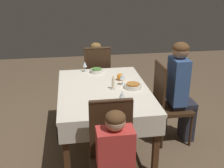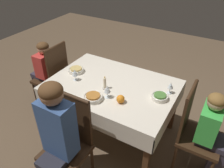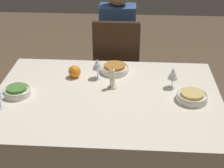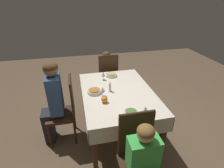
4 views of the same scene
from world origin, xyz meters
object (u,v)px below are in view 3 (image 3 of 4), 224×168
(candle_centerpiece, at_px, (112,80))
(orange_fruit, at_px, (75,71))
(dining_table, at_px, (107,107))
(bowl_north, at_px, (115,68))
(chair_north, at_px, (117,70))
(wine_glass_north, at_px, (97,65))
(wine_glass_east, at_px, (173,74))
(bowl_west, at_px, (17,91))
(bowl_east, at_px, (192,96))
(person_adult_denim, at_px, (118,44))

(candle_centerpiece, distance_m, orange_fruit, 0.30)
(dining_table, height_order, bowl_north, bowl_north)
(chair_north, bearing_deg, wine_glass_north, 78.76)
(bowl_north, bearing_deg, wine_glass_east, -26.97)
(wine_glass_north, height_order, candle_centerpiece, candle_centerpiece)
(bowl_west, relative_size, orange_fruit, 2.04)
(bowl_north, bearing_deg, bowl_east, -35.33)
(wine_glass_north, relative_size, bowl_west, 0.83)
(bowl_east, distance_m, orange_fruit, 0.82)
(chair_north, xyz_separation_m, person_adult_denim, (0.00, 0.16, 0.17))
(dining_table, bearing_deg, wine_glass_east, 18.16)
(person_adult_denim, xyz_separation_m, bowl_west, (-0.60, -0.95, 0.06))
(dining_table, distance_m, bowl_east, 0.55)
(chair_north, bearing_deg, person_adult_denim, -90.00)
(bowl_north, relative_size, bowl_west, 1.15)
(dining_table, distance_m, wine_glass_north, 0.31)
(bowl_east, height_order, orange_fruit, orange_fruit)
(bowl_north, height_order, candle_centerpiece, candle_centerpiece)
(bowl_north, relative_size, wine_glass_north, 1.39)
(chair_north, distance_m, bowl_north, 0.49)
(person_adult_denim, bearing_deg, orange_fruit, 68.72)
(person_adult_denim, height_order, wine_glass_east, person_adult_denim)
(wine_glass_north, bearing_deg, dining_table, -70.73)
(bowl_north, height_order, bowl_west, same)
(dining_table, relative_size, chair_north, 1.44)
(dining_table, xyz_separation_m, wine_glass_east, (0.43, 0.14, 0.18))
(bowl_east, distance_m, wine_glass_east, 0.20)
(person_adult_denim, bearing_deg, candle_centerpiece, 90.30)
(chair_north, distance_m, bowl_west, 1.02)
(bowl_west, bearing_deg, bowl_north, 30.79)
(dining_table, relative_size, wine_glass_east, 10.13)
(person_adult_denim, height_order, wine_glass_north, person_adult_denim)
(wine_glass_east, bearing_deg, chair_north, 122.28)
(bowl_north, relative_size, bowl_east, 1.04)
(wine_glass_north, xyz_separation_m, bowl_east, (0.62, -0.25, -0.08))
(bowl_north, bearing_deg, bowl_west, -149.21)
(dining_table, distance_m, bowl_west, 0.59)
(bowl_north, distance_m, bowl_east, 0.62)
(dining_table, height_order, orange_fruit, orange_fruit)
(wine_glass_north, bearing_deg, orange_fruit, 177.93)
(bowl_north, height_order, wine_glass_north, wine_glass_north)
(person_adult_denim, bearing_deg, wine_glass_north, 81.26)
(person_adult_denim, height_order, orange_fruit, person_adult_denim)
(person_adult_denim, bearing_deg, bowl_north, 90.69)
(candle_centerpiece, bearing_deg, orange_fruit, 153.91)
(person_adult_denim, height_order, bowl_east, person_adult_denim)
(bowl_west, bearing_deg, chair_north, 53.01)
(dining_table, distance_m, bowl_north, 0.36)
(bowl_west, bearing_deg, wine_glass_north, 27.62)
(person_adult_denim, height_order, bowl_west, person_adult_denim)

